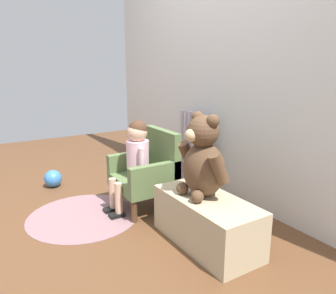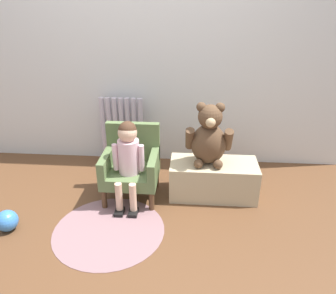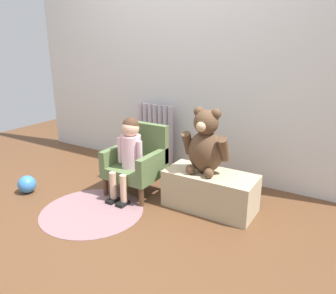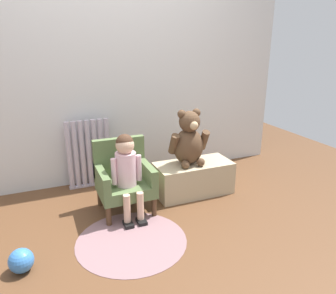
{
  "view_description": "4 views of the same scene",
  "coord_description": "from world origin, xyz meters",
  "px_view_note": "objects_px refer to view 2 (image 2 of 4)",
  "views": [
    {
      "loc": [
        2.07,
        -0.63,
        1.1
      ],
      "look_at": [
        0.24,
        0.5,
        0.55
      ],
      "focal_mm": 35.0,
      "sensor_mm": 36.0,
      "label": 1
    },
    {
      "loc": [
        0.42,
        -1.86,
        1.58
      ],
      "look_at": [
        0.24,
        0.51,
        0.45
      ],
      "focal_mm": 35.0,
      "sensor_mm": 36.0,
      "label": 2
    },
    {
      "loc": [
        1.57,
        -1.66,
        1.3
      ],
      "look_at": [
        0.26,
        0.48,
        0.48
      ],
      "focal_mm": 35.0,
      "sensor_mm": 36.0,
      "label": 3
    },
    {
      "loc": [
        -0.7,
        -2.0,
        1.43
      ],
      "look_at": [
        0.33,
        0.48,
        0.52
      ],
      "focal_mm": 35.0,
      "sensor_mm": 36.0,
      "label": 4
    }
  ],
  "objects_px": {
    "floor_rug": "(109,230)",
    "toy_ball": "(7,221)",
    "radiator": "(122,131)",
    "child_armchair": "(131,164)",
    "large_teddy_bear": "(209,138)",
    "low_bench": "(213,179)",
    "child_figure": "(128,152)"
  },
  "relations": [
    {
      "from": "child_figure",
      "to": "toy_ball",
      "type": "height_order",
      "value": "child_figure"
    },
    {
      "from": "low_bench",
      "to": "toy_ball",
      "type": "height_order",
      "value": "low_bench"
    },
    {
      "from": "low_bench",
      "to": "floor_rug",
      "type": "relative_size",
      "value": 0.89
    },
    {
      "from": "child_figure",
      "to": "large_teddy_bear",
      "type": "height_order",
      "value": "large_teddy_bear"
    },
    {
      "from": "child_armchair",
      "to": "floor_rug",
      "type": "bearing_deg",
      "value": -100.18
    },
    {
      "from": "floor_rug",
      "to": "toy_ball",
      "type": "height_order",
      "value": "toy_ball"
    },
    {
      "from": "child_figure",
      "to": "low_bench",
      "type": "relative_size",
      "value": 0.96
    },
    {
      "from": "radiator",
      "to": "child_figure",
      "type": "bearing_deg",
      "value": -74.31
    },
    {
      "from": "child_figure",
      "to": "floor_rug",
      "type": "height_order",
      "value": "child_figure"
    },
    {
      "from": "low_bench",
      "to": "large_teddy_bear",
      "type": "height_order",
      "value": "large_teddy_bear"
    },
    {
      "from": "radiator",
      "to": "large_teddy_bear",
      "type": "xyz_separation_m",
      "value": [
        0.82,
        -0.53,
        0.19
      ]
    },
    {
      "from": "toy_ball",
      "to": "floor_rug",
      "type": "bearing_deg",
      "value": 3.51
    },
    {
      "from": "radiator",
      "to": "child_armchair",
      "type": "bearing_deg",
      "value": -71.57
    },
    {
      "from": "child_armchair",
      "to": "large_teddy_bear",
      "type": "bearing_deg",
      "value": 3.84
    },
    {
      "from": "child_armchair",
      "to": "low_bench",
      "type": "distance_m",
      "value": 0.7
    },
    {
      "from": "radiator",
      "to": "floor_rug",
      "type": "bearing_deg",
      "value": -84.59
    },
    {
      "from": "child_armchair",
      "to": "toy_ball",
      "type": "bearing_deg",
      "value": -146.6
    },
    {
      "from": "low_bench",
      "to": "large_teddy_bear",
      "type": "distance_m",
      "value": 0.38
    },
    {
      "from": "radiator",
      "to": "large_teddy_bear",
      "type": "relative_size",
      "value": 1.31
    },
    {
      "from": "radiator",
      "to": "child_armchair",
      "type": "height_order",
      "value": "radiator"
    },
    {
      "from": "child_figure",
      "to": "low_bench",
      "type": "bearing_deg",
      "value": 12.12
    },
    {
      "from": "low_bench",
      "to": "floor_rug",
      "type": "height_order",
      "value": "low_bench"
    },
    {
      "from": "large_teddy_bear",
      "to": "low_bench",
      "type": "bearing_deg",
      "value": -2.36
    },
    {
      "from": "floor_rug",
      "to": "toy_ball",
      "type": "relative_size",
      "value": 5.16
    },
    {
      "from": "large_teddy_bear",
      "to": "toy_ball",
      "type": "xyz_separation_m",
      "value": [
        -1.46,
        -0.59,
        -0.45
      ]
    },
    {
      "from": "child_figure",
      "to": "low_bench",
      "type": "xyz_separation_m",
      "value": [
        0.69,
        0.15,
        -0.3
      ]
    },
    {
      "from": "child_figure",
      "to": "toy_ball",
      "type": "distance_m",
      "value": 1.01
    },
    {
      "from": "child_armchair",
      "to": "child_figure",
      "type": "xyz_separation_m",
      "value": [
        -0.0,
        -0.11,
        0.16
      ]
    },
    {
      "from": "child_figure",
      "to": "child_armchair",
      "type": "bearing_deg",
      "value": 90.0
    },
    {
      "from": "floor_rug",
      "to": "toy_ball",
      "type": "bearing_deg",
      "value": -176.49
    },
    {
      "from": "child_armchair",
      "to": "floor_rug",
      "type": "distance_m",
      "value": 0.58
    },
    {
      "from": "radiator",
      "to": "low_bench",
      "type": "height_order",
      "value": "radiator"
    }
  ]
}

